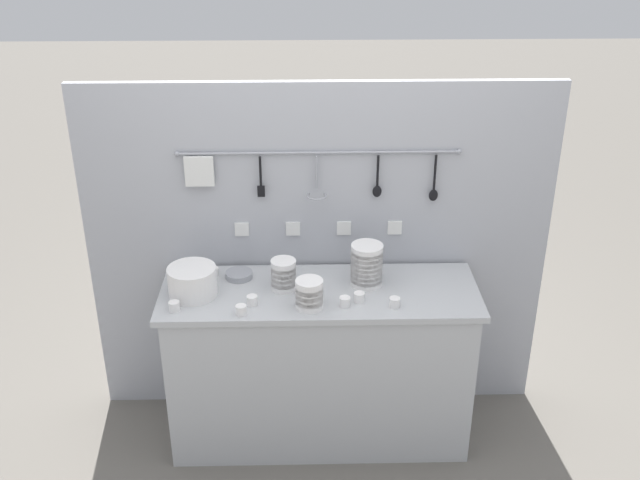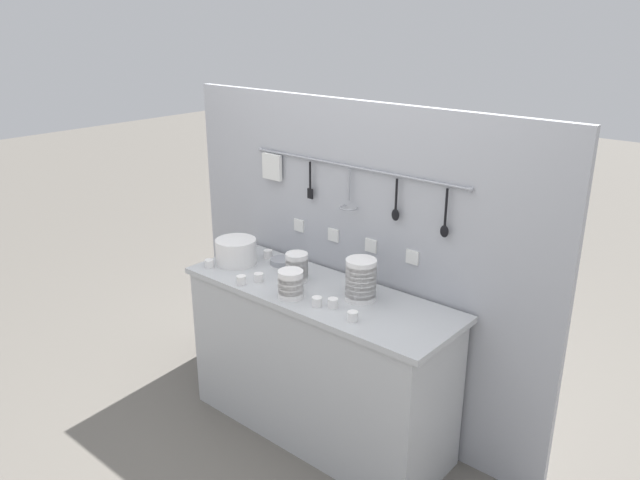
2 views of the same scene
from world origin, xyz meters
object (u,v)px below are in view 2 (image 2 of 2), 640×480
object	(u,v)px
plate_stack	(236,251)
steel_mixing_bowl	(282,261)
bowl_stack_tall_left	(361,280)
cup_edge_far	(333,303)
cup_mid_row	(353,316)
cup_front_right	(241,280)
bowl_stack_short_front	(297,267)
cup_back_left	(268,254)
cup_front_left	(209,264)
cup_back_right	(317,302)
cup_centre	(259,277)
bowl_stack_nested_right	(291,284)

from	to	relation	value
plate_stack	steel_mixing_bowl	distance (m)	0.26
bowl_stack_tall_left	cup_edge_far	distance (m)	0.19
cup_mid_row	cup_front_right	bearing A→B (deg)	-175.87
bowl_stack_short_front	cup_mid_row	bearing A→B (deg)	-19.01
steel_mixing_bowl	cup_back_left	distance (m)	0.13
cup_front_left	cup_back_right	world-z (taller)	same
steel_mixing_bowl	cup_front_left	bearing A→B (deg)	-131.95
bowl_stack_tall_left	plate_stack	size ratio (longest dim) A/B	0.92
plate_stack	cup_centre	bearing A→B (deg)	-19.34
bowl_stack_short_front	cup_front_right	world-z (taller)	bowl_stack_short_front
cup_edge_far	cup_back_right	world-z (taller)	same
bowl_stack_tall_left	cup_front_left	distance (m)	0.92
steel_mixing_bowl	cup_mid_row	bearing A→B (deg)	-21.66
bowl_stack_tall_left	plate_stack	world-z (taller)	bowl_stack_tall_left
cup_mid_row	cup_front_left	size ratio (longest dim) A/B	1.00
bowl_stack_short_front	cup_back_right	xyz separation A→B (m)	(0.28, -0.16, -0.05)
cup_edge_far	cup_front_left	bearing A→B (deg)	-175.91
steel_mixing_bowl	cup_centre	size ratio (longest dim) A/B	2.64
bowl_stack_tall_left	cup_back_right	bearing A→B (deg)	-119.82
steel_mixing_bowl	cup_centre	xyz separation A→B (m)	(0.08, -0.26, 0.01)
cup_edge_far	cup_centre	xyz separation A→B (m)	(-0.49, -0.02, 0.00)
bowl_stack_short_front	steel_mixing_bowl	distance (m)	0.26
cup_edge_far	cup_back_left	bearing A→B (deg)	159.79
bowl_stack_short_front	cup_centre	bearing A→B (deg)	-134.83
cup_front_left	cup_front_right	bearing A→B (deg)	-7.38
plate_stack	cup_back_left	bearing A→B (deg)	66.05
bowl_stack_tall_left	cup_front_right	size ratio (longest dim) A/B	4.20
cup_front_right	cup_back_left	bearing A→B (deg)	114.17
cup_back_right	cup_back_left	bearing A→B (deg)	154.90
cup_edge_far	cup_back_left	xyz separation A→B (m)	(-0.70, 0.26, 0.00)
cup_edge_far	steel_mixing_bowl	bearing A→B (deg)	157.18
bowl_stack_tall_left	cup_front_left	world-z (taller)	bowl_stack_tall_left
bowl_stack_short_front	plate_stack	world-z (taller)	bowl_stack_short_front
cup_edge_far	cup_back_right	bearing A→B (deg)	-151.07
bowl_stack_nested_right	cup_edge_far	bearing A→B (deg)	12.01
plate_stack	cup_back_left	xyz separation A→B (m)	(0.08, 0.18, -0.05)
bowl_stack_nested_right	steel_mixing_bowl	distance (m)	0.45
bowl_stack_short_front	cup_front_left	world-z (taller)	bowl_stack_short_front
cup_back_left	cup_back_right	world-z (taller)	same
bowl_stack_short_front	cup_centre	world-z (taller)	bowl_stack_short_front
plate_stack	cup_front_left	xyz separation A→B (m)	(-0.07, -0.14, -0.05)
bowl_stack_nested_right	cup_centre	xyz separation A→B (m)	(-0.26, 0.03, -0.05)
steel_mixing_bowl	cup_edge_far	world-z (taller)	cup_edge_far
cup_front_left	cup_back_right	xyz separation A→B (m)	(0.78, 0.02, 0.00)
bowl_stack_nested_right	bowl_stack_short_front	distance (m)	0.21
cup_front_left	cup_back_left	bearing A→B (deg)	65.50
plate_stack	cup_mid_row	bearing A→B (deg)	-8.02
plate_stack	cup_edge_far	size ratio (longest dim) A/B	4.57
cup_mid_row	cup_front_right	xyz separation A→B (m)	(-0.70, -0.05, 0.00)
cup_back_right	steel_mixing_bowl	bearing A→B (deg)	151.05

